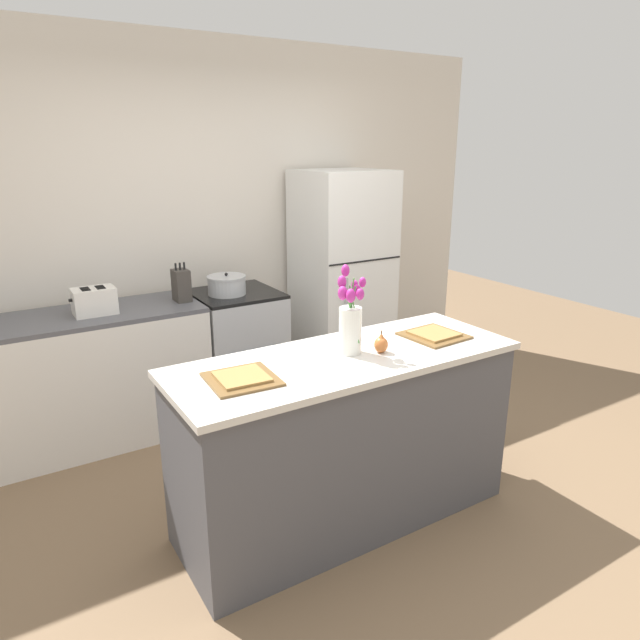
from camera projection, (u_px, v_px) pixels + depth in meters
name	position (u px, v px, depth m)	size (l,w,h in m)	color
ground_plane	(344.00, 515.00, 3.13)	(10.00, 10.00, 0.00)	brown
back_wall	(199.00, 226.00, 4.35)	(5.20, 0.08, 2.70)	silver
kitchen_island	(345.00, 439.00, 2.99)	(1.80, 0.66, 0.94)	#4C4C51
back_counter	(76.00, 381.00, 3.76)	(1.68, 0.60, 0.90)	silver
stove_range	(238.00, 349.00, 4.34)	(0.60, 0.61, 0.90)	#B2B5B7
refrigerator	(342.00, 280.00, 4.69)	(0.68, 0.67, 1.75)	white
flower_vase	(350.00, 321.00, 2.83)	(0.14, 0.16, 0.45)	silver
pear_figurine	(381.00, 344.00, 2.88)	(0.07, 0.07, 0.12)	#C66B33
plate_setting_left	(242.00, 378.00, 2.55)	(0.32, 0.32, 0.02)	brown
plate_setting_right	(434.00, 335.00, 3.12)	(0.32, 0.32, 0.02)	brown
toaster	(94.00, 301.00, 3.65)	(0.28, 0.18, 0.17)	silver
cooking_pot	(227.00, 285.00, 4.13)	(0.28, 0.28, 0.16)	#B2B5B7
knife_block	(181.00, 285.00, 3.94)	(0.10, 0.14, 0.27)	#3D3833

